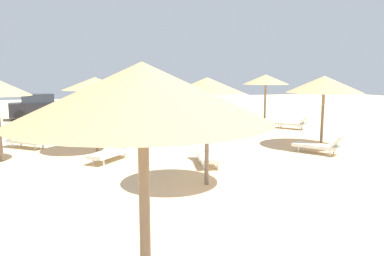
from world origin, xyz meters
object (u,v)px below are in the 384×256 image
parasol_5 (207,89)px  lounger_5 (207,154)px  bench_1 (189,116)px  parked_car (40,107)px  lounger_4 (25,140)px  parasol_0 (95,85)px  parasol_2 (266,80)px  bench_0 (212,118)px  parasol_3 (324,84)px  lounger_3 (320,145)px  parasol_1 (142,93)px  lounger_2 (292,123)px  lounger_0 (112,151)px

parasol_5 → lounger_5: 3.30m
bench_1 → parked_car: bearing=151.2°
lounger_4 → parasol_0: bearing=-30.8°
parasol_2 → bench_0: (-2.23, 2.51, -2.36)m
parasol_3 → lounger_4: parasol_3 is taller
parasol_0 → parasol_5: parasol_5 is taller
bench_1 → lounger_4: bearing=-148.2°
parasol_2 → parasol_5: size_ratio=1.03×
parasol_5 → lounger_3: bearing=21.9°
parasol_3 → lounger_5: (-5.73, -1.30, -2.27)m
parasol_5 → bench_1: size_ratio=1.89×
parasol_3 → parasol_5: 7.49m
parasol_1 → lounger_5: 8.67m
bench_1 → parked_car: 10.35m
lounger_5 → parasol_1: bearing=-116.6°
lounger_3 → parasol_5: bearing=-158.1°
lounger_3 → parked_car: (-10.64, 15.61, 0.50)m
lounger_3 → lounger_5: lounger_3 is taller
lounger_2 → parked_car: size_ratio=0.45×
lounger_4 → bench_0: bearing=23.9°
parasol_0 → parked_car: size_ratio=0.69×
parasol_5 → parasol_3: bearing=27.8°
lounger_3 → lounger_4: bearing=155.1°
parasol_0 → bench_0: size_ratio=1.88×
parasol_0 → bench_1: size_ratio=1.88×
parasol_3 → bench_0: parasol_3 is taller
lounger_3 → parked_car: bearing=124.3°
lounger_2 → parasol_1: bearing=-130.1°
parasol_2 → lounger_4: 12.84m
bench_0 → parked_car: 11.86m
parasol_0 → lounger_0: size_ratio=1.63×
lounger_2 → bench_1: size_ratio=1.23×
bench_1 → parked_car: parked_car is taller
parasol_1 → bench_1: parasol_1 is taller
lounger_2 → bench_1: 6.53m
parasol_0 → lounger_0: parasol_0 is taller
parasol_1 → bench_0: (7.86, 16.96, -2.44)m
lounger_2 → bench_1: (-4.41, 4.82, 0.02)m
lounger_0 → lounger_2: (10.43, 4.27, -0.00)m
parasol_3 → lounger_5: parasol_3 is taller
parasol_0 → lounger_4: bearing=149.2°
lounger_4 → parked_car: parked_car is taller
parasol_0 → bench_0: (7.46, 6.17, -2.26)m
parasol_3 → lounger_0: parasol_3 is taller
parasol_2 → lounger_3: parasol_2 is taller
parasol_0 → bench_1: (6.37, 7.30, -2.26)m
parasol_5 → bench_1: parasol_5 is taller
lounger_2 → parasol_0: bearing=-167.0°
parasol_0 → bench_0: 9.94m
parked_car → parasol_5: bearing=-74.0°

